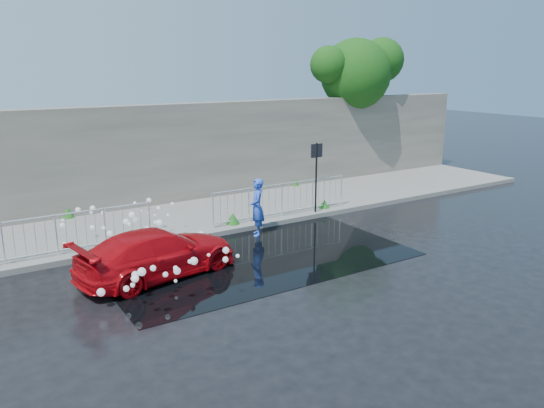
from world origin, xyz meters
The scene contains 13 objects.
ground centered at (0.00, 0.00, 0.00)m, with size 90.00×90.00×0.00m, color black.
pavement centered at (0.00, 5.00, 0.07)m, with size 30.00×4.00×0.15m, color slate.
curb centered at (0.00, 3.00, 0.08)m, with size 30.00×0.25×0.16m, color slate.
retaining_wall centered at (0.00, 7.20, 1.90)m, with size 30.00×0.60×3.50m, color #5D594F.
puddle centered at (0.50, 1.00, 0.01)m, with size 8.00×5.00×0.01m, color black.
sign_post centered at (4.20, 3.10, 1.72)m, with size 0.45×0.06×2.50m.
tree centered at (9.65, 7.41, 4.72)m, with size 4.78×3.08×6.19m.
railing_left centered at (-4.00, 3.35, 0.74)m, with size 5.05×0.05×1.10m.
railing_right centered at (3.00, 3.35, 0.74)m, with size 5.05×0.05×1.10m.
weeds centered at (-0.29, 4.47, 0.31)m, with size 12.17×3.93×0.35m.
water_spray centered at (-2.20, 1.57, 0.68)m, with size 3.69×5.55×1.05m.
red_car centered at (-2.16, 0.95, 0.58)m, with size 1.63×4.00×1.16m, color #B0070E.
person centered at (1.50, 2.41, 0.87)m, with size 0.63×0.42×1.73m, color blue.
Camera 1 is at (-6.29, -10.67, 4.92)m, focal length 35.00 mm.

